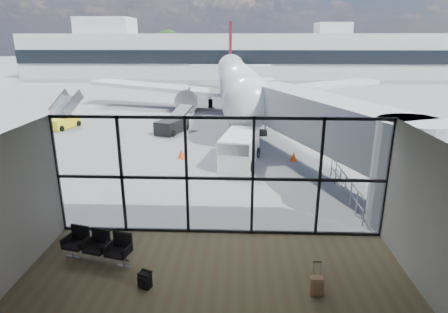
# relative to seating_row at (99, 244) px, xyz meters

# --- Properties ---
(ground) EXTENTS (220.00, 220.00, 0.00)m
(ground) POSITION_rel_seating_row_xyz_m (3.90, 41.99, -0.58)
(ground) COLOR slate
(ground) RESTS_ON ground
(lounge_shell) EXTENTS (12.02, 8.01, 4.51)m
(lounge_shell) POSITION_rel_seating_row_xyz_m (3.90, -2.81, 2.07)
(lounge_shell) COLOR brown
(lounge_shell) RESTS_ON ground
(glass_curtain_wall) EXTENTS (12.10, 0.12, 4.50)m
(glass_curtain_wall) POSITION_rel_seating_row_xyz_m (3.90, 1.99, 1.66)
(glass_curtain_wall) COLOR white
(glass_curtain_wall) RESTS_ON ground
(jet_bridge) EXTENTS (8.00, 16.50, 4.33)m
(jet_bridge) POSITION_rel_seating_row_xyz_m (8.80, 9.06, 2.17)
(jet_bridge) COLOR gray
(jet_bridge) RESTS_ON ground
(apron_railing) EXTENTS (0.06, 5.46, 1.11)m
(apron_railing) POSITION_rel_seating_row_xyz_m (9.50, 5.49, 0.13)
(apron_railing) COLOR gray
(apron_railing) RESTS_ON ground
(far_terminal) EXTENTS (80.00, 12.20, 11.00)m
(far_terminal) POSITION_rel_seating_row_xyz_m (3.31, 63.96, 3.62)
(far_terminal) COLOR #B1B1AC
(far_terminal) RESTS_ON ground
(tree_0) EXTENTS (4.95, 4.95, 7.12)m
(tree_0) POSITION_rel_seating_row_xyz_m (-41.10, 73.99, 4.05)
(tree_0) COLOR #382619
(tree_0) RESTS_ON ground
(tree_1) EXTENTS (5.61, 5.61, 8.07)m
(tree_1) POSITION_rel_seating_row_xyz_m (-35.10, 73.99, 4.67)
(tree_1) COLOR #382619
(tree_1) RESTS_ON ground
(tree_2) EXTENTS (6.27, 6.27, 9.03)m
(tree_2) POSITION_rel_seating_row_xyz_m (-29.10, 73.99, 5.29)
(tree_2) COLOR #382619
(tree_2) RESTS_ON ground
(tree_3) EXTENTS (4.95, 4.95, 7.12)m
(tree_3) POSITION_rel_seating_row_xyz_m (-23.10, 73.99, 4.05)
(tree_3) COLOR #382619
(tree_3) RESTS_ON ground
(tree_4) EXTENTS (5.61, 5.61, 8.07)m
(tree_4) POSITION_rel_seating_row_xyz_m (-17.10, 73.99, 4.67)
(tree_4) COLOR #382619
(tree_4) RESTS_ON ground
(tree_5) EXTENTS (6.27, 6.27, 9.03)m
(tree_5) POSITION_rel_seating_row_xyz_m (-11.10, 73.99, 5.29)
(tree_5) COLOR #382619
(tree_5) RESTS_ON ground
(seating_row) EXTENTS (2.39, 1.21, 1.06)m
(seating_row) POSITION_rel_seating_row_xyz_m (0.00, 0.00, 0.00)
(seating_row) COLOR gray
(seating_row) RESTS_ON ground
(backpack) EXTENTS (0.43, 0.43, 0.54)m
(backpack) POSITION_rel_seating_row_xyz_m (1.86, -1.42, -0.32)
(backpack) COLOR black
(backpack) RESTS_ON ground
(suitcase) EXTENTS (0.39, 0.29, 1.03)m
(suitcase) POSITION_rel_seating_row_xyz_m (6.84, -1.55, -0.27)
(suitcase) COLOR #977154
(suitcase) RESTS_ON ground
(airliner) EXTENTS (31.74, 36.80, 9.48)m
(airliner) POSITION_rel_seating_row_xyz_m (4.17, 30.33, 2.30)
(airliner) COLOR silver
(airliner) RESTS_ON ground
(service_van) EXTENTS (2.55, 4.35, 1.79)m
(service_van) POSITION_rel_seating_row_xyz_m (4.61, 10.29, 0.33)
(service_van) COLOR silver
(service_van) RESTS_ON ground
(belt_loader) EXTENTS (2.67, 4.23, 1.85)m
(belt_loader) POSITION_rel_seating_row_xyz_m (-0.64, 17.85, 0.04)
(belt_loader) COLOR black
(belt_loader) RESTS_ON ground
(mobile_stairs) EXTENTS (2.44, 3.69, 2.39)m
(mobile_stairs) POSITION_rel_seating_row_xyz_m (-10.08, 19.14, -0.01)
(mobile_stairs) COLOR yellow
(mobile_stairs) RESTS_ON ground
(traffic_cone_a) EXTENTS (0.44, 0.44, 0.63)m
(traffic_cone_a) POSITION_rel_seating_row_xyz_m (1.04, 11.22, -0.29)
(traffic_cone_a) COLOR #FD460D
(traffic_cone_a) RESTS_ON ground
(traffic_cone_b) EXTENTS (0.42, 0.42, 0.60)m
(traffic_cone_b) POSITION_rel_seating_row_xyz_m (7.90, 10.99, -0.30)
(traffic_cone_b) COLOR #FF490D
(traffic_cone_b) RESTS_ON ground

